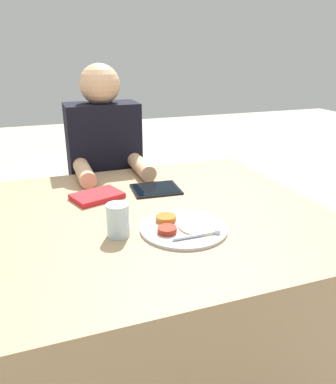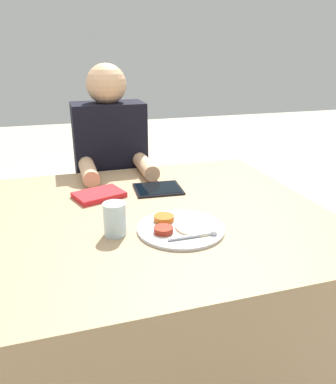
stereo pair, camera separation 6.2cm
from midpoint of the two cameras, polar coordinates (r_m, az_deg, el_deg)
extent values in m
plane|color=#B2A893|center=(1.75, -1.48, -25.93)|extent=(12.00, 12.00, 0.00)
cube|color=#9E7F5B|center=(1.50, -1.61, -16.21)|extent=(1.24, 1.07, 0.74)
cylinder|color=#B7BABF|center=(1.19, 3.47, -5.63)|extent=(0.28, 0.28, 0.01)
cylinder|color=#B75114|center=(1.22, 0.83, -4.03)|extent=(0.07, 0.07, 0.02)
cylinder|color=maroon|center=(1.15, 0.87, -5.81)|extent=(0.06, 0.06, 0.02)
cylinder|color=beige|center=(1.19, 5.92, -5.24)|extent=(0.14, 0.14, 0.01)
cylinder|color=#B7BABF|center=(1.12, 5.17, -6.77)|extent=(0.14, 0.01, 0.01)
sphere|color=#B7BABF|center=(1.15, 8.53, -6.24)|extent=(0.02, 0.02, 0.02)
cube|color=silver|center=(1.47, -9.27, -0.65)|extent=(0.21, 0.17, 0.01)
cube|color=red|center=(1.46, -9.29, -0.43)|extent=(0.21, 0.18, 0.02)
cube|color=black|center=(1.52, -0.36, 0.46)|extent=(0.20, 0.17, 0.01)
cube|color=black|center=(1.52, -0.36, 0.62)|extent=(0.18, 0.15, 0.00)
cube|color=black|center=(2.11, -7.12, -9.23)|extent=(0.31, 0.22, 0.44)
cube|color=black|center=(1.91, -7.81, 4.40)|extent=(0.34, 0.20, 0.60)
sphere|color=tan|center=(1.84, -8.41, 15.96)|extent=(0.19, 0.19, 0.19)
cylinder|color=tan|center=(1.68, -11.00, 3.20)|extent=(0.07, 0.26, 0.07)
cylinder|color=tan|center=(1.73, -2.46, 4.00)|extent=(0.07, 0.26, 0.07)
cylinder|color=silver|center=(1.15, -6.58, -4.14)|extent=(0.07, 0.07, 0.10)
camera|label=1|loc=(0.03, -88.66, 0.51)|focal=35.00mm
camera|label=2|loc=(0.03, 91.34, -0.51)|focal=35.00mm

